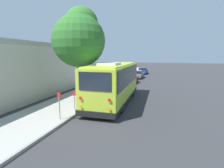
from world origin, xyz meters
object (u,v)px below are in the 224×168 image
parked_sedan_maroon (129,79)px  sign_post_near (59,106)px  shuttle_bus (114,81)px  parked_sedan_blue (143,71)px  parked_sedan_gray (138,74)px  street_tree (79,37)px  sign_post_far (75,101)px

parked_sedan_maroon → sign_post_near: size_ratio=2.78×
shuttle_bus → parked_sedan_blue: (23.24, 0.32, -1.19)m
parked_sedan_maroon → parked_sedan_blue: size_ratio=1.02×
sign_post_near → parked_sedan_maroon: bearing=-5.0°
sign_post_near → shuttle_bus: bearing=-20.9°
shuttle_bus → sign_post_near: 5.44m
parked_sedan_blue → sign_post_near: size_ratio=2.73×
parked_sedan_gray → parked_sedan_blue: parked_sedan_gray is taller
shuttle_bus → sign_post_near: (-5.03, 1.92, -0.81)m
street_tree → sign_post_near: size_ratio=4.57×
parked_sedan_gray → sign_post_far: sign_post_far is taller
street_tree → parked_sedan_maroon: bearing=-8.4°
parked_sedan_maroon → street_tree: size_ratio=0.61×
parked_sedan_maroon → sign_post_far: 13.17m
parked_sedan_gray → street_tree: bearing=173.6°
street_tree → parked_sedan_blue: bearing=-4.6°
sign_post_near → sign_post_far: sign_post_near is taller
parked_sedan_maroon → sign_post_far: size_ratio=3.46×
parked_sedan_gray → sign_post_far: 19.47m
parked_sedan_gray → parked_sedan_blue: size_ratio=0.97×
parked_sedan_gray → sign_post_far: bearing=175.3°
parked_sedan_maroon → sign_post_far: (-13.10, 1.29, 0.21)m
parked_sedan_maroon → sign_post_near: (-14.91, 1.29, 0.38)m
parked_sedan_maroon → street_tree: 12.35m
parked_sedan_maroon → parked_sedan_blue: parked_sedan_maroon is taller
shuttle_bus → street_tree: (-1.45, 2.30, 3.41)m
shuttle_bus → parked_sedan_gray: size_ratio=2.15×
shuttle_bus → sign_post_far: 3.87m
shuttle_bus → sign_post_near: shuttle_bus is taller
parked_sedan_gray → sign_post_near: sign_post_near is taller
shuttle_bus → parked_sedan_gray: 16.23m
parked_sedan_blue → sign_post_near: bearing=177.7°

